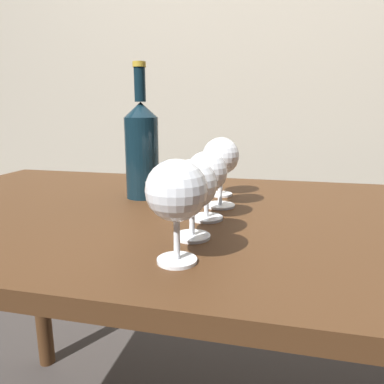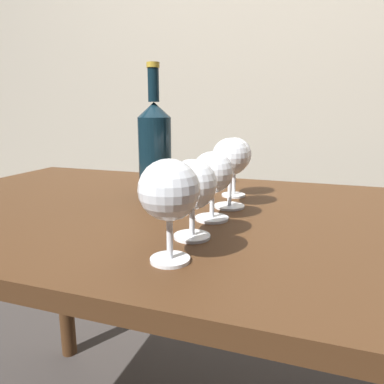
{
  "view_description": "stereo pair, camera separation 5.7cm",
  "coord_description": "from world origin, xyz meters",
  "px_view_note": "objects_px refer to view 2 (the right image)",
  "views": [
    {
      "loc": [
        0.09,
        -0.71,
        0.94
      ],
      "look_at": [
        -0.04,
        -0.16,
        0.81
      ],
      "focal_mm": 33.44,
      "sensor_mm": 36.0,
      "label": 1
    },
    {
      "loc": [
        0.14,
        -0.69,
        0.94
      ],
      "look_at": [
        -0.04,
        -0.16,
        0.81
      ],
      "focal_mm": 33.44,
      "sensor_mm": 36.0,
      "label": 2
    }
  ],
  "objects_px": {
    "wine_bottle": "(155,148)",
    "wine_glass_amber": "(212,174)",
    "wine_glass_chardonnay": "(230,158)",
    "wine_glass_white": "(192,186)",
    "wine_glass_merlot": "(169,192)",
    "wine_glass_port": "(234,156)"
  },
  "relations": [
    {
      "from": "wine_glass_merlot",
      "to": "wine_glass_chardonnay",
      "type": "xyz_separation_m",
      "value": [
        0.01,
        0.31,
        0.01
      ]
    },
    {
      "from": "wine_glass_port",
      "to": "wine_glass_amber",
      "type": "bearing_deg",
      "value": -89.16
    },
    {
      "from": "wine_glass_port",
      "to": "wine_bottle",
      "type": "height_order",
      "value": "wine_bottle"
    },
    {
      "from": "wine_glass_chardonnay",
      "to": "wine_glass_port",
      "type": "relative_size",
      "value": 1.05
    },
    {
      "from": "wine_glass_port",
      "to": "wine_bottle",
      "type": "distance_m",
      "value": 0.19
    },
    {
      "from": "wine_glass_white",
      "to": "wine_glass_merlot",
      "type": "bearing_deg",
      "value": -88.99
    },
    {
      "from": "wine_glass_white",
      "to": "wine_glass_port",
      "type": "distance_m",
      "value": 0.31
    },
    {
      "from": "wine_glass_chardonnay",
      "to": "wine_glass_white",
      "type": "bearing_deg",
      "value": -94.06
    },
    {
      "from": "wine_glass_chardonnay",
      "to": "wine_bottle",
      "type": "xyz_separation_m",
      "value": [
        -0.19,
        0.04,
        0.01
      ]
    },
    {
      "from": "wine_glass_merlot",
      "to": "wine_bottle",
      "type": "height_order",
      "value": "wine_bottle"
    },
    {
      "from": "wine_glass_merlot",
      "to": "wine_glass_chardonnay",
      "type": "bearing_deg",
      "value": 87.58
    },
    {
      "from": "wine_glass_amber",
      "to": "wine_bottle",
      "type": "bearing_deg",
      "value": 142.27
    },
    {
      "from": "wine_glass_white",
      "to": "wine_glass_chardonnay",
      "type": "height_order",
      "value": "wine_glass_chardonnay"
    },
    {
      "from": "wine_glass_white",
      "to": "wine_bottle",
      "type": "height_order",
      "value": "wine_bottle"
    },
    {
      "from": "wine_bottle",
      "to": "wine_glass_amber",
      "type": "bearing_deg",
      "value": -37.73
    },
    {
      "from": "wine_glass_amber",
      "to": "wine_glass_chardonnay",
      "type": "height_order",
      "value": "wine_glass_chardonnay"
    },
    {
      "from": "wine_glass_white",
      "to": "wine_glass_amber",
      "type": "distance_m",
      "value": 0.11
    },
    {
      "from": "wine_glass_white",
      "to": "wine_glass_amber",
      "type": "relative_size",
      "value": 0.99
    },
    {
      "from": "wine_bottle",
      "to": "wine_glass_port",
      "type": "bearing_deg",
      "value": 19.02
    },
    {
      "from": "wine_glass_amber",
      "to": "wine_glass_port",
      "type": "bearing_deg",
      "value": 90.84
    },
    {
      "from": "wine_glass_amber",
      "to": "wine_bottle",
      "type": "relative_size",
      "value": 0.42
    },
    {
      "from": "wine_glass_merlot",
      "to": "wine_glass_white",
      "type": "height_order",
      "value": "wine_glass_merlot"
    }
  ]
}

